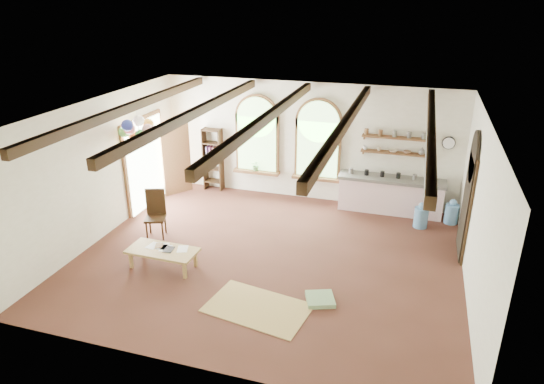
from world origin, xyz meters
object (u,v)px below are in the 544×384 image
at_px(kitchen_counter, 390,195).
at_px(coffee_table, 163,252).
at_px(side_chair, 156,223).
at_px(balloon_cluster, 138,131).

height_order(kitchen_counter, coffee_table, kitchen_counter).
distance_m(kitchen_counter, side_chair, 5.93).
bearing_deg(kitchen_counter, coffee_table, -135.39).
relative_size(coffee_table, balloon_cluster, 1.26).
bearing_deg(coffee_table, balloon_cluster, 128.36).
relative_size(kitchen_counter, coffee_table, 1.83).
xyz_separation_m(coffee_table, balloon_cluster, (-1.44, 1.81, 1.97)).
height_order(kitchen_counter, balloon_cluster, balloon_cluster).
distance_m(side_chair, balloon_cluster, 2.18).
xyz_separation_m(kitchen_counter, coffee_table, (-4.27, -4.21, -0.11)).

